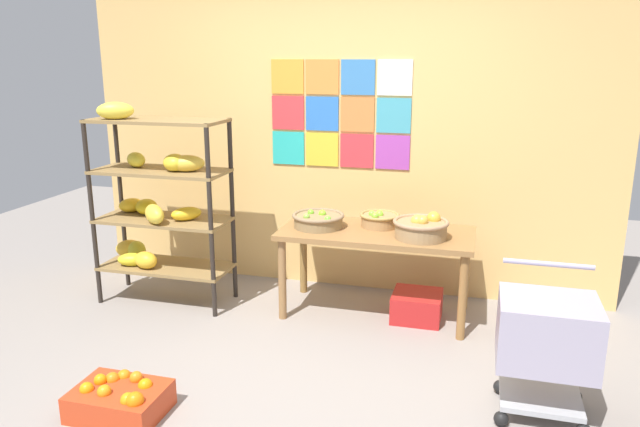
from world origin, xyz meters
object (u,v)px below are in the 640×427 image
fruit_basket_left (421,227)px  shopping_cart (547,337)px  produce_crate_under_table (417,306)px  orange_crate_foreground (120,399)px  fruit_basket_back_right (379,219)px  fruit_basket_centre (318,220)px  display_table (376,241)px  banana_shelf_unit (154,198)px

fruit_basket_left → shopping_cart: 1.31m
produce_crate_under_table → shopping_cart: 1.40m
fruit_basket_left → orange_crate_foreground: bearing=-132.1°
fruit_basket_back_right → fruit_basket_left: size_ratio=0.76×
fruit_basket_left → fruit_basket_centre: (-0.79, 0.08, -0.02)m
fruit_basket_left → produce_crate_under_table: size_ratio=1.10×
fruit_basket_back_right → orange_crate_foreground: fruit_basket_back_right is taller
produce_crate_under_table → shopping_cart: bearing=-53.5°
display_table → fruit_basket_centre: 0.47m
banana_shelf_unit → fruit_basket_centre: banana_shelf_unit is taller
fruit_basket_left → banana_shelf_unit: bearing=-177.8°
fruit_basket_centre → shopping_cart: 1.93m
fruit_basket_back_right → produce_crate_under_table: bearing=-21.8°
display_table → produce_crate_under_table: bearing=-2.9°
fruit_basket_left → shopping_cart: bearing=-51.8°
display_table → orange_crate_foreground: (-1.12, -1.72, -0.49)m
fruit_basket_back_right → fruit_basket_centre: bearing=-163.4°
fruit_basket_centre → display_table: bearing=2.5°
produce_crate_under_table → shopping_cart: (0.80, -1.09, 0.37)m
fruit_basket_left → produce_crate_under_table: (-0.01, 0.08, -0.64)m
display_table → shopping_cart: shopping_cart is taller
fruit_basket_centre → fruit_basket_back_right: bearing=16.6°
fruit_basket_back_right → fruit_basket_left: 0.40m
display_table → orange_crate_foreground: size_ratio=2.87×
banana_shelf_unit → fruit_basket_centre: bearing=7.0°
produce_crate_under_table → shopping_cart: shopping_cart is taller
shopping_cart → fruit_basket_centre: bearing=143.2°
fruit_basket_left → shopping_cart: size_ratio=0.49×
fruit_basket_left → shopping_cart: (0.79, -1.00, -0.28)m
fruit_basket_back_right → orange_crate_foreground: bearing=-121.5°
fruit_basket_left → orange_crate_foreground: size_ratio=0.80×
fruit_basket_left → produce_crate_under_table: bearing=99.8°
orange_crate_foreground → fruit_basket_centre: bearing=68.4°
display_table → fruit_basket_back_right: 0.18m
banana_shelf_unit → shopping_cart: size_ratio=1.96×
fruit_basket_back_right → produce_crate_under_table: size_ratio=0.83×
produce_crate_under_table → fruit_basket_left: bearing=-80.2°
fruit_basket_back_right → fruit_basket_centre: fruit_basket_back_right is taller
display_table → banana_shelf_unit: bearing=-174.1°
display_table → fruit_basket_centre: size_ratio=3.61×
banana_shelf_unit → shopping_cart: 3.05m
fruit_basket_back_right → orange_crate_foreground: size_ratio=0.60×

